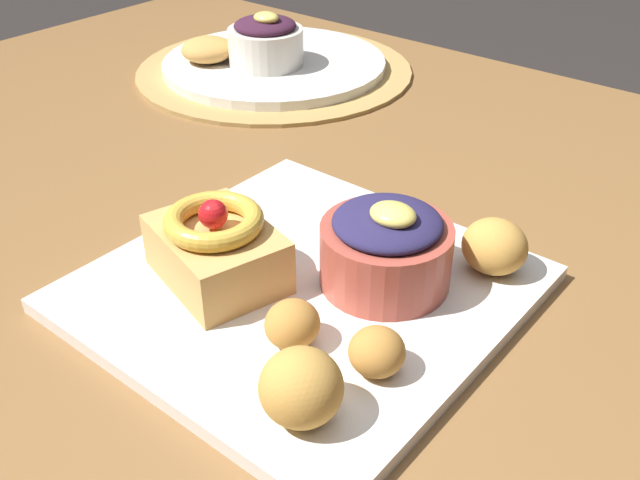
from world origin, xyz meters
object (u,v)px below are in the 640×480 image
Objects in this scene: front_plate at (303,289)px; berry_ramekin at (386,247)px; fritter_back at (495,246)px; back_pastry at (208,49)px; fritter_middle at (377,352)px; back_ramekin at (266,41)px; back_plate at (274,64)px; fritter_extra at (301,387)px; cake_slice at (217,247)px; fritter_front at (292,324)px.

berry_ramekin reaches higher than front_plate.
back_pastry is at bearing 160.38° from fritter_back.
back_ramekin reaches higher than fritter_middle.
fritter_back is 0.17× the size of back_plate.
fritter_extra is at bearing -45.21° from back_ramekin.
berry_ramekin is at bearing -38.06° from back_plate.
berry_ramekin is 1.02× the size of back_ramekin.
cake_slice is at bearing -145.90° from front_plate.
fritter_back is 0.74× the size of back_pastry.
fritter_front reaches higher than front_plate.
fritter_middle is at bearing 79.19° from fritter_extra.
back_pastry is (-0.40, 0.29, 0.03)m from front_plate.
berry_ramekin is 1.43× the size of back_pastry.
fritter_front is 0.55m from back_plate.
back_ramekin is at bearing 136.16° from front_plate.
back_pastry is (-0.07, -0.04, -0.01)m from back_ramekin.
back_ramekin is (-0.42, 0.43, 0.01)m from fritter_extra.
fritter_extra is 0.17× the size of back_plate.
fritter_extra reaches higher than fritter_front.
back_ramekin reaches higher than back_pastry.
berry_ramekin reaches higher than fritter_extra.
fritter_extra is at bearing -74.39° from berry_ramekin.
fritter_extra reaches higher than front_plate.
fritter_middle is at bearing -41.31° from back_plate.
berry_ramekin is at bearing 121.87° from fritter_middle.
back_pastry reaches higher than fritter_front.
berry_ramekin is at bearing 40.78° from front_plate.
cake_slice is 0.48m from back_plate.
cake_slice is (-0.05, -0.04, 0.03)m from front_plate.
back_plate is (-0.43, 0.45, -0.02)m from fritter_extra.
berry_ramekin reaches higher than back_pastry.
cake_slice is at bearing -142.63° from berry_ramekin.
fritter_extra is 0.53× the size of back_ramekin.
berry_ramekin is at bearing -28.62° from back_pastry.
fritter_middle is (0.06, 0.01, -0.00)m from fritter_front.
fritter_back reaches higher than front_plate.
back_ramekin is 0.08m from back_pastry.
front_plate is 5.79× the size of fritter_back.
back_plate reaches higher than front_plate.
back_ramekin is (-0.44, 0.22, 0.01)m from fritter_back.
front_plate is 0.07m from fritter_front.
back_ramekin is at bearing 134.79° from fritter_extra.
back_pastry is at bearing 151.38° from berry_ramekin.
back_plate is at bearing 133.60° from fritter_front.
berry_ramekin is 0.10m from fritter_front.
fritter_middle is 0.59m from back_plate.
front_plate is at bearing -45.13° from back_plate.
fritter_back is (0.00, 0.15, 0.01)m from fritter_middle.
back_plate is (-0.39, 0.30, -0.03)m from berry_ramekin.
back_plate is at bearing 134.87° from front_plate.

